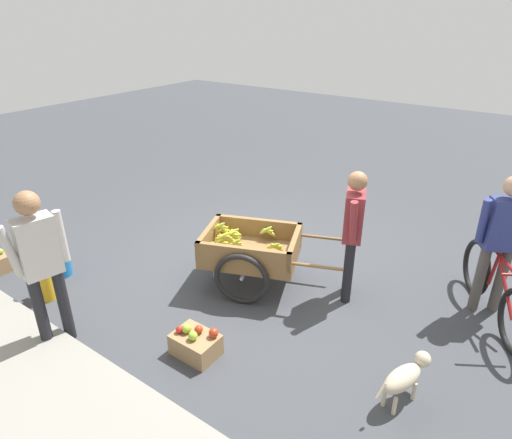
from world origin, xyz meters
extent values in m
plane|color=#3D3F44|center=(0.00, 0.00, 0.00)|extent=(24.00, 24.00, 0.00)
cube|color=olive|center=(-0.13, 0.36, 0.40)|extent=(1.32, 1.15, 0.10)
cube|color=olive|center=(0.35, 0.55, 0.57)|extent=(0.35, 0.77, 0.24)
cube|color=olive|center=(-0.62, 0.17, 0.57)|extent=(0.35, 0.77, 0.24)
cube|color=olive|center=(-0.27, 0.70, 0.57)|extent=(1.05, 0.46, 0.24)
cube|color=olive|center=(0.00, 0.02, 0.57)|extent=(1.05, 0.46, 0.24)
torus|color=black|center=(-0.30, 0.77, 0.32)|extent=(0.62, 0.29, 0.64)
torus|color=black|center=(0.03, -0.05, 0.32)|extent=(0.62, 0.29, 0.64)
cylinder|color=#9E9EA8|center=(-0.13, 0.36, 0.32)|extent=(0.36, 0.83, 0.04)
cylinder|color=olive|center=(-1.03, 0.37, 0.55)|extent=(0.52, 0.23, 0.04)
cylinder|color=olive|center=(-0.78, -0.26, 0.55)|extent=(0.52, 0.23, 0.04)
cylinder|color=#9E9EA8|center=(0.30, 0.53, 0.18)|extent=(0.04, 0.04, 0.35)
ellipsoid|color=gold|center=(0.13, 0.75, 0.58)|extent=(0.17, 0.13, 0.14)
ellipsoid|color=gold|center=(0.15, 0.76, 0.59)|extent=(0.17, 0.15, 0.08)
ellipsoid|color=gold|center=(0.16, 0.77, 0.60)|extent=(0.18, 0.14, 0.09)
ellipsoid|color=gold|center=(0.17, 0.78, 0.61)|extent=(0.17, 0.14, 0.14)
ellipsoid|color=gold|center=(0.06, 0.55, 0.63)|extent=(0.17, 0.13, 0.15)
ellipsoid|color=gold|center=(0.07, 0.56, 0.64)|extent=(0.19, 0.12, 0.10)
ellipsoid|color=gold|center=(0.08, 0.57, 0.65)|extent=(0.19, 0.10, 0.05)
ellipsoid|color=gold|center=(0.09, 0.58, 0.66)|extent=(0.19, 0.06, 0.10)
ellipsoid|color=gold|center=(0.09, 0.59, 0.67)|extent=(0.16, 0.15, 0.13)
ellipsoid|color=gold|center=(0.14, 0.53, 0.53)|extent=(0.18, 0.11, 0.14)
ellipsoid|color=gold|center=(0.16, 0.55, 0.54)|extent=(0.19, 0.11, 0.05)
ellipsoid|color=gold|center=(0.18, 0.56, 0.55)|extent=(0.16, 0.14, 0.15)
ellipsoid|color=gold|center=(0.00, 0.44, 0.51)|extent=(0.18, 0.06, 0.14)
ellipsoid|color=gold|center=(0.01, 0.45, 0.52)|extent=(0.17, 0.15, 0.09)
ellipsoid|color=gold|center=(0.02, 0.47, 0.53)|extent=(0.18, 0.14, 0.08)
ellipsoid|color=gold|center=(0.03, 0.48, 0.54)|extent=(0.16, 0.13, 0.15)
ellipsoid|color=gold|center=(-0.39, 0.19, 0.50)|extent=(0.16, 0.15, 0.14)
ellipsoid|color=gold|center=(-0.37, 0.21, 0.51)|extent=(0.18, 0.15, 0.05)
ellipsoid|color=gold|center=(-0.36, 0.22, 0.52)|extent=(0.19, 0.10, 0.13)
ellipsoid|color=gold|center=(-0.49, 0.42, 0.52)|extent=(0.18, 0.06, 0.13)
ellipsoid|color=gold|center=(-0.47, 0.43, 0.53)|extent=(0.18, 0.12, 0.05)
ellipsoid|color=gold|center=(-0.45, 0.45, 0.54)|extent=(0.17, 0.05, 0.15)
ellipsoid|color=gold|center=(0.18, 0.37, 0.55)|extent=(0.18, 0.05, 0.13)
ellipsoid|color=gold|center=(0.20, 0.38, 0.56)|extent=(0.17, 0.16, 0.05)
ellipsoid|color=gold|center=(0.21, 0.39, 0.57)|extent=(0.18, 0.08, 0.13)
ellipsoid|color=gold|center=(0.29, 0.28, 0.53)|extent=(0.16, 0.14, 0.14)
ellipsoid|color=gold|center=(0.30, 0.29, 0.54)|extent=(0.18, 0.13, 0.10)
ellipsoid|color=gold|center=(0.31, 0.30, 0.55)|extent=(0.18, 0.15, 0.05)
ellipsoid|color=gold|center=(0.32, 0.31, 0.56)|extent=(0.19, 0.07, 0.11)
ellipsoid|color=gold|center=(0.33, 0.32, 0.57)|extent=(0.17, 0.12, 0.15)
ellipsoid|color=gold|center=(-0.18, 0.02, 0.56)|extent=(0.17, 0.12, 0.14)
ellipsoid|color=gold|center=(-0.16, 0.03, 0.57)|extent=(0.19, 0.06, 0.09)
ellipsoid|color=gold|center=(-0.15, 0.05, 0.58)|extent=(0.19, 0.08, 0.09)
ellipsoid|color=gold|center=(-0.14, 0.06, 0.59)|extent=(0.17, 0.14, 0.14)
ellipsoid|color=gold|center=(0.29, 0.37, 0.63)|extent=(0.18, 0.07, 0.12)
ellipsoid|color=gold|center=(0.30, 0.38, 0.64)|extent=(0.19, 0.05, 0.08)
ellipsoid|color=gold|center=(0.31, 0.39, 0.65)|extent=(0.19, 0.10, 0.08)
ellipsoid|color=gold|center=(0.32, 0.40, 0.66)|extent=(0.17, 0.14, 0.13)
ellipsoid|color=gold|center=(0.17, 0.26, 0.54)|extent=(0.18, 0.08, 0.14)
ellipsoid|color=gold|center=(0.18, 0.27, 0.55)|extent=(0.19, 0.10, 0.08)
ellipsoid|color=gold|center=(0.19, 0.28, 0.56)|extent=(0.19, 0.05, 0.09)
ellipsoid|color=gold|center=(0.20, 0.29, 0.57)|extent=(0.17, 0.14, 0.13)
ellipsoid|color=gold|center=(0.19, 0.45, 0.55)|extent=(0.18, 0.08, 0.13)
ellipsoid|color=gold|center=(0.20, 0.46, 0.56)|extent=(0.19, 0.10, 0.08)
ellipsoid|color=gold|center=(0.22, 0.47, 0.57)|extent=(0.16, 0.16, 0.09)
ellipsoid|color=gold|center=(0.22, 0.48, 0.58)|extent=(0.16, 0.15, 0.13)
ellipsoid|color=gold|center=(0.15, 0.32, 0.54)|extent=(0.16, 0.15, 0.14)
ellipsoid|color=gold|center=(0.16, 0.33, 0.55)|extent=(0.19, 0.12, 0.09)
ellipsoid|color=gold|center=(0.17, 0.34, 0.56)|extent=(0.18, 0.14, 0.05)
ellipsoid|color=gold|center=(0.17, 0.35, 0.57)|extent=(0.19, 0.06, 0.09)
ellipsoid|color=gold|center=(0.18, 0.36, 0.58)|extent=(0.18, 0.10, 0.13)
ellipsoid|color=gold|center=(-0.47, 0.39, 0.50)|extent=(0.17, 0.13, 0.14)
ellipsoid|color=gold|center=(-0.45, 0.41, 0.51)|extent=(0.19, 0.12, 0.05)
ellipsoid|color=gold|center=(-0.43, 0.42, 0.52)|extent=(0.18, 0.09, 0.14)
cylinder|color=black|center=(-1.24, 0.04, 0.38)|extent=(0.11, 0.11, 0.76)
cylinder|color=black|center=(-1.16, -0.16, 0.38)|extent=(0.11, 0.11, 0.76)
cube|color=maroon|center=(-1.20, -0.06, 1.03)|extent=(0.31, 0.39, 0.54)
sphere|color=#9E704C|center=(-1.20, -0.06, 1.43)|extent=(0.21, 0.21, 0.21)
cylinder|color=maroon|center=(-1.28, 0.14, 1.06)|extent=(0.08, 0.13, 0.49)
cylinder|color=maroon|center=(-1.12, -0.27, 1.06)|extent=(0.08, 0.15, 0.49)
torus|color=black|center=(-2.39, -1.00, 0.33)|extent=(0.40, 0.59, 0.66)
cylinder|color=maroon|center=(-2.65, -0.58, 0.73)|extent=(0.34, 0.53, 0.04)
cylinder|color=maroon|center=(-2.58, -0.68, 0.56)|extent=(0.08, 0.11, 0.45)
cylinder|color=maroon|center=(-2.74, -0.42, 0.51)|extent=(0.31, 0.47, 0.43)
ellipsoid|color=black|center=(-2.57, -0.70, 0.82)|extent=(0.20, 0.08, 0.06)
cylinder|color=#4C4742|center=(-2.66, -0.76, 0.39)|extent=(0.11, 0.11, 0.78)
cylinder|color=#4C4742|center=(-2.47, -0.65, 0.39)|extent=(0.11, 0.11, 0.78)
cube|color=navy|center=(-2.57, -0.71, 1.06)|extent=(0.39, 0.35, 0.55)
cylinder|color=navy|center=(-2.38, -0.59, 1.09)|extent=(0.08, 0.14, 0.51)
ellipsoid|color=beige|center=(-2.24, 1.13, 0.27)|extent=(0.31, 0.47, 0.18)
sphere|color=beige|center=(-2.32, 0.87, 0.33)|extent=(0.14, 0.14, 0.14)
cylinder|color=beige|center=(-2.15, 1.39, 0.31)|extent=(0.06, 0.11, 0.12)
cylinder|color=beige|center=(-2.23, 0.98, 0.09)|extent=(0.04, 0.04, 0.18)
cylinder|color=beige|center=(-2.33, 1.02, 0.09)|extent=(0.04, 0.04, 0.18)
cylinder|color=beige|center=(-2.15, 1.23, 0.09)|extent=(0.04, 0.04, 0.18)
cylinder|color=beige|center=(-2.25, 1.27, 0.09)|extent=(0.04, 0.04, 0.18)
cylinder|color=gold|center=(1.59, 1.99, 0.28)|extent=(0.18, 0.18, 0.55)
sphere|color=gold|center=(1.59, 1.99, 0.59)|extent=(0.16, 0.16, 0.16)
cylinder|color=gold|center=(1.70, 1.99, 0.33)|extent=(0.10, 0.07, 0.07)
cylinder|color=gold|center=(1.59, 2.10, 0.33)|extent=(0.07, 0.10, 0.07)
cylinder|color=#1966B2|center=(1.93, 1.60, 0.15)|extent=(0.25, 0.25, 0.30)
cube|color=#99754C|center=(-0.43, 1.68, 0.11)|extent=(0.44, 0.32, 0.22)
sphere|color=red|center=(-0.27, 1.73, 0.26)|extent=(0.07, 0.07, 0.07)
sphere|color=#B23319|center=(-0.43, 1.63, 0.26)|extent=(0.08, 0.08, 0.08)
sphere|color=#B23319|center=(-0.58, 1.59, 0.27)|extent=(0.09, 0.09, 0.09)
sphere|color=#99BF33|center=(-0.45, 1.73, 0.26)|extent=(0.09, 0.09, 0.09)
sphere|color=#99BF33|center=(-0.33, 1.69, 0.27)|extent=(0.09, 0.09, 0.09)
sphere|color=#B23319|center=(-0.33, 1.70, 0.26)|extent=(0.09, 0.09, 0.09)
sphere|color=#99BF33|center=(2.66, 1.95, 0.26)|extent=(0.07, 0.07, 0.07)
cylinder|color=black|center=(0.83, 2.46, 0.41)|extent=(0.11, 0.11, 0.81)
cylinder|color=black|center=(0.79, 2.25, 0.41)|extent=(0.11, 0.11, 0.81)
cube|color=#B7B2AD|center=(0.81, 2.36, 1.10)|extent=(0.27, 0.37, 0.58)
sphere|color=#9E704C|center=(0.81, 2.36, 1.53)|extent=(0.22, 0.22, 0.22)
cylinder|color=#B7B2AD|center=(0.85, 2.57, 1.13)|extent=(0.08, 0.16, 0.53)
cylinder|color=#B7B2AD|center=(0.76, 2.14, 1.13)|extent=(0.08, 0.08, 0.52)
camera|label=1|loc=(-2.83, 4.07, 3.05)|focal=31.01mm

